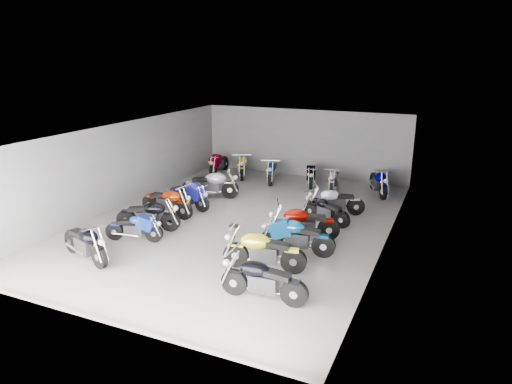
# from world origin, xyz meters

# --- Properties ---
(ground) EXTENTS (14.00, 14.00, 0.00)m
(ground) POSITION_xyz_m (0.00, 0.00, 0.00)
(ground) COLOR gray
(ground) RESTS_ON ground
(wall_back) EXTENTS (10.00, 0.10, 3.20)m
(wall_back) POSITION_xyz_m (0.00, 7.00, 1.60)
(wall_back) COLOR slate
(wall_back) RESTS_ON ground
(wall_left) EXTENTS (0.10, 14.00, 3.20)m
(wall_left) POSITION_xyz_m (-5.00, 0.00, 1.60)
(wall_left) COLOR slate
(wall_left) RESTS_ON ground
(wall_right) EXTENTS (0.10, 14.00, 3.20)m
(wall_right) POSITION_xyz_m (5.00, 0.00, 1.60)
(wall_right) COLOR slate
(wall_right) RESTS_ON ground
(ceiling) EXTENTS (10.00, 14.00, 0.04)m
(ceiling) POSITION_xyz_m (0.00, 0.00, 3.22)
(ceiling) COLOR black
(ceiling) RESTS_ON wall_back
(drain_grate) EXTENTS (0.32, 0.32, 0.01)m
(drain_grate) POSITION_xyz_m (0.00, -0.50, 0.01)
(drain_grate) COLOR black
(drain_grate) RESTS_ON ground
(motorcycle_left_a) EXTENTS (2.17, 0.86, 0.99)m
(motorcycle_left_a) POSITION_xyz_m (-2.62, -4.68, 0.54)
(motorcycle_left_a) COLOR black
(motorcycle_left_a) RESTS_ON ground
(motorcycle_left_b) EXTENTS (1.84, 0.64, 0.83)m
(motorcycle_left_b) POSITION_xyz_m (-2.25, -2.96, 0.45)
(motorcycle_left_b) COLOR black
(motorcycle_left_b) RESTS_ON ground
(motorcycle_left_c) EXTENTS (2.16, 0.75, 0.97)m
(motorcycle_left_c) POSITION_xyz_m (-2.42, -2.01, 0.53)
(motorcycle_left_c) COLOR black
(motorcycle_left_c) RESTS_ON ground
(motorcycle_left_d) EXTENTS (2.24, 0.49, 0.99)m
(motorcycle_left_d) POSITION_xyz_m (-2.66, -0.58, 0.54)
(motorcycle_left_d) COLOR black
(motorcycle_left_d) RESTS_ON ground
(motorcycle_left_e) EXTENTS (2.13, 0.70, 0.95)m
(motorcycle_left_e) POSITION_xyz_m (-2.44, 0.50, 0.52)
(motorcycle_left_e) COLOR black
(motorcycle_left_e) RESTS_ON ground
(motorcycle_left_f) EXTENTS (2.25, 1.05, 1.04)m
(motorcycle_left_f) POSITION_xyz_m (-2.30, 1.97, 0.57)
(motorcycle_left_f) COLOR black
(motorcycle_left_f) RESTS_ON ground
(motorcycle_right_a) EXTENTS (2.20, 0.45, 0.97)m
(motorcycle_right_a) POSITION_xyz_m (2.85, -4.67, 0.53)
(motorcycle_right_a) COLOR black
(motorcycle_right_a) RESTS_ON ground
(motorcycle_right_b) EXTENTS (2.32, 0.61, 1.02)m
(motorcycle_right_b) POSITION_xyz_m (2.23, -3.18, 0.56)
(motorcycle_right_b) COLOR black
(motorcycle_right_b) RESTS_ON ground
(motorcycle_right_c) EXTENTS (2.25, 0.53, 0.99)m
(motorcycle_right_c) POSITION_xyz_m (2.70, -1.82, 0.54)
(motorcycle_right_c) COLOR black
(motorcycle_right_c) RESTS_ON ground
(motorcycle_right_d) EXTENTS (2.15, 1.09, 1.01)m
(motorcycle_right_d) POSITION_xyz_m (2.54, -0.73, 0.55)
(motorcycle_right_d) COLOR black
(motorcycle_right_d) RESTS_ON ground
(motorcycle_right_e) EXTENTS (1.85, 0.84, 0.85)m
(motorcycle_right_e) POSITION_xyz_m (2.79, 1.07, 0.47)
(motorcycle_right_e) COLOR black
(motorcycle_right_e) RESTS_ON ground
(motorcycle_right_f) EXTENTS (2.01, 1.01, 0.94)m
(motorcycle_right_f) POSITION_xyz_m (2.88, 2.00, 0.51)
(motorcycle_right_f) COLOR black
(motorcycle_right_f) RESTS_ON ground
(motorcycle_back_a) EXTENTS (0.48, 2.15, 0.95)m
(motorcycle_back_a) POSITION_xyz_m (-3.96, 5.72, 0.52)
(motorcycle_back_a) COLOR black
(motorcycle_back_a) RESTS_ON ground
(motorcycle_back_b) EXTENTS (1.07, 2.14, 1.00)m
(motorcycle_back_b) POSITION_xyz_m (-2.61, 5.62, 0.55)
(motorcycle_back_b) COLOR black
(motorcycle_back_b) RESTS_ON ground
(motorcycle_back_c) EXTENTS (0.70, 2.13, 0.95)m
(motorcycle_back_c) POSITION_xyz_m (-0.94, 5.33, 0.52)
(motorcycle_back_c) COLOR black
(motorcycle_back_c) RESTS_ON ground
(motorcycle_back_d) EXTENTS (0.82, 1.98, 0.90)m
(motorcycle_back_d) POSITION_xyz_m (0.84, 5.47, 0.49)
(motorcycle_back_d) COLOR black
(motorcycle_back_d) RESTS_ON ground
(motorcycle_back_e) EXTENTS (0.44, 1.90, 0.84)m
(motorcycle_back_e) POSITION_xyz_m (1.99, 5.28, 0.46)
(motorcycle_back_e) COLOR black
(motorcycle_back_e) RESTS_ON ground
(motorcycle_back_f) EXTENTS (1.08, 2.12, 1.00)m
(motorcycle_back_f) POSITION_xyz_m (3.89, 5.30, 0.54)
(motorcycle_back_f) COLOR black
(motorcycle_back_f) RESTS_ON ground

